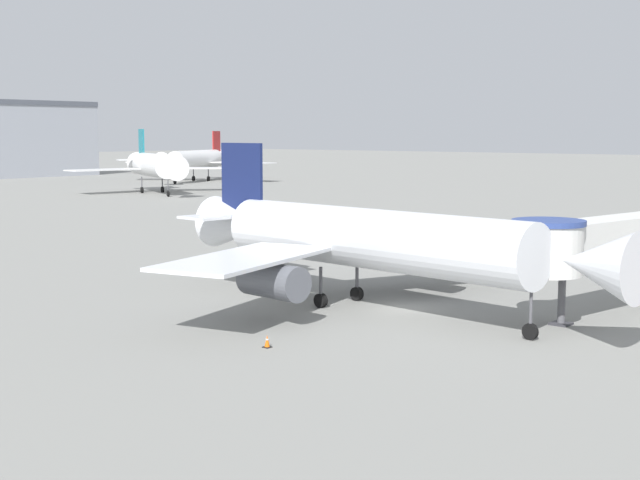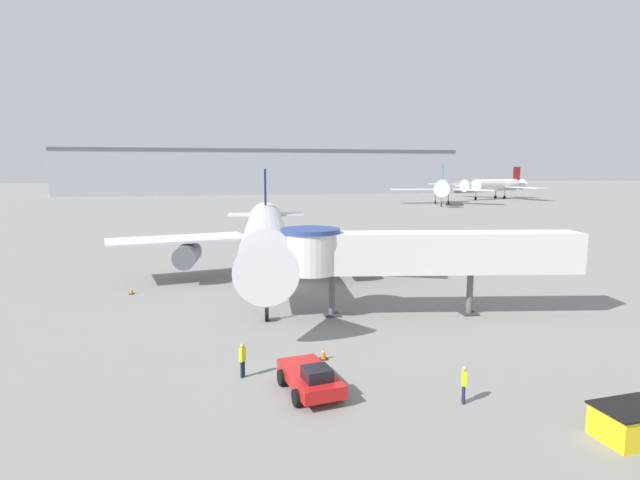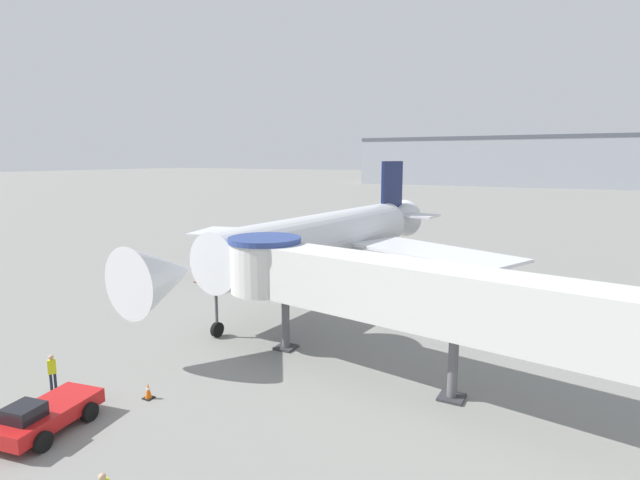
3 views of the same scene
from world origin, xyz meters
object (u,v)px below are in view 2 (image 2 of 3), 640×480
object	(u,v)px
pushback_tug_red	(311,378)
ground_crew_wing_walker	(464,382)
main_airplane	(266,235)
ground_crew_marshaller	(242,358)
traffic_cone_port_wing	(131,290)
jet_bridge	(410,252)
background_jet_teal_tail	(442,187)
background_jet_red_tail	(497,185)
service_container_yellow	(632,423)
traffic_cone_near_nose	(324,353)

from	to	relation	value
pushback_tug_red	ground_crew_wing_walker	size ratio (longest dim) A/B	2.59
main_airplane	ground_crew_marshaller	distance (m)	21.52
traffic_cone_port_wing	jet_bridge	bearing A→B (deg)	-26.40
main_airplane	background_jet_teal_tail	xyz separation A→B (m)	(60.89, 94.41, 0.78)
background_jet_red_tail	ground_crew_marshaller	bearing A→B (deg)	-58.33
jet_bridge	ground_crew_wing_walker	world-z (taller)	jet_bridge
service_container_yellow	traffic_cone_port_wing	xyz separation A→B (m)	(-22.52, 27.30, -0.33)
jet_bridge	ground_crew_marshaller	bearing A→B (deg)	-135.31
background_jet_red_tail	pushback_tug_red	bearing A→B (deg)	-57.04
service_container_yellow	ground_crew_wing_walker	world-z (taller)	ground_crew_wing_walker
main_airplane	traffic_cone_near_nose	distance (m)	19.95
traffic_cone_port_wing	service_container_yellow	bearing A→B (deg)	-50.48
main_airplane	jet_bridge	world-z (taller)	main_airplane
traffic_cone_port_wing	background_jet_red_tail	bearing A→B (deg)	49.17
jet_bridge	pushback_tug_red	distance (m)	14.68
background_jet_teal_tail	background_jet_red_tail	bearing A→B (deg)	62.08
ground_crew_marshaller	background_jet_teal_tail	bearing A→B (deg)	11.15
jet_bridge	background_jet_teal_tail	bearing A→B (deg)	73.19
service_container_yellow	traffic_cone_port_wing	bearing A→B (deg)	129.52
main_airplane	ground_crew_wing_walker	distance (m)	26.70
service_container_yellow	ground_crew_marshaller	bearing A→B (deg)	148.76
traffic_cone_near_nose	background_jet_teal_tail	xyz separation A→B (m)	(59.57, 113.91, 4.78)
service_container_yellow	background_jet_teal_tail	bearing A→B (deg)	68.16
service_container_yellow	ground_crew_wing_walker	size ratio (longest dim) A/B	1.67
pushback_tug_red	background_jet_red_tail	size ratio (longest dim) A/B	0.13
jet_bridge	traffic_cone_port_wing	xyz separation A→B (m)	(-20.29, 10.07, -4.18)
traffic_cone_port_wing	ground_crew_wing_walker	size ratio (longest dim) A/B	0.39
ground_crew_wing_walker	background_jet_red_tail	world-z (taller)	background_jet_red_tail
main_airplane	traffic_cone_port_wing	bearing A→B (deg)	-163.13
traffic_cone_port_wing	background_jet_teal_tail	distance (m)	120.87
pushback_tug_red	ground_crew_marshaller	distance (m)	3.82
background_jet_teal_tail	background_jet_red_tail	size ratio (longest dim) A/B	0.85
background_jet_red_tail	service_container_yellow	bearing A→B (deg)	-52.68
ground_crew_marshaller	background_jet_red_tail	distance (m)	169.32
jet_bridge	service_container_yellow	distance (m)	17.79
pushback_tug_red	main_airplane	bearing A→B (deg)	80.01
background_jet_teal_tail	service_container_yellow	bearing A→B (deg)	-86.49
pushback_tug_red	traffic_cone_near_nose	distance (m)	4.16
ground_crew_wing_walker	traffic_cone_near_nose	bearing A→B (deg)	55.33
ground_crew_marshaller	traffic_cone_near_nose	bearing A→B (deg)	-30.60
service_container_yellow	ground_crew_marshaller	world-z (taller)	ground_crew_marshaller
ground_crew_wing_walker	background_jet_teal_tail	xyz separation A→B (m)	(54.59, 120.13, 4.14)
main_airplane	service_container_yellow	bearing A→B (deg)	-64.33
traffic_cone_port_wing	traffic_cone_near_nose	distance (m)	21.31
jet_bridge	service_container_yellow	world-z (taller)	jet_bridge
pushback_tug_red	background_jet_red_tail	distance (m)	169.62
pushback_tug_red	traffic_cone_port_wing	xyz separation A→B (m)	(-11.27, 21.02, -0.39)
pushback_tug_red	traffic_cone_port_wing	distance (m)	23.85
jet_bridge	traffic_cone_near_nose	distance (m)	11.18
pushback_tug_red	traffic_cone_port_wing	world-z (taller)	pushback_tug_red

